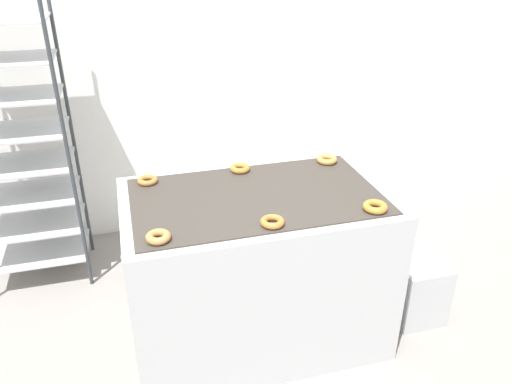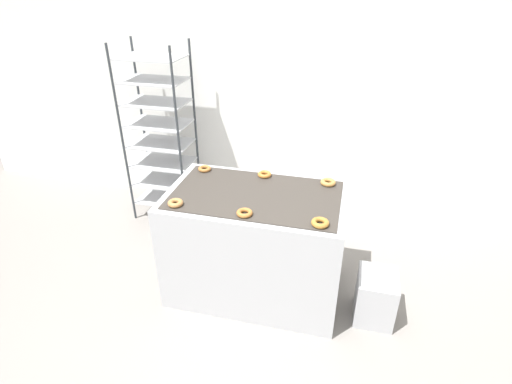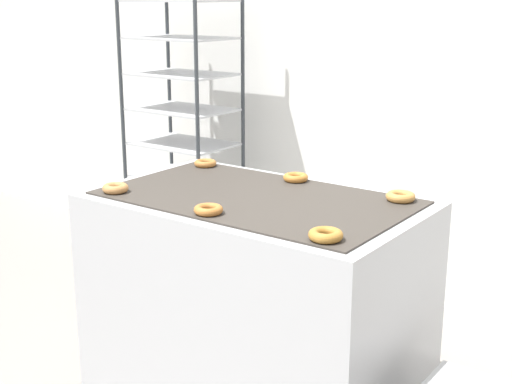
{
  "view_description": "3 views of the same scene",
  "coord_description": "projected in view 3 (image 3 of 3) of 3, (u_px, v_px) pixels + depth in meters",
  "views": [
    {
      "loc": [
        -0.62,
        -1.56,
        2.15
      ],
      "look_at": [
        0.0,
        0.68,
        0.96
      ],
      "focal_mm": 35.0,
      "sensor_mm": 36.0,
      "label": 1
    },
    {
      "loc": [
        0.66,
        -1.94,
        2.45
      ],
      "look_at": [
        0.0,
        0.68,
        0.96
      ],
      "focal_mm": 28.0,
      "sensor_mm": 36.0,
      "label": 2
    },
    {
      "loc": [
        1.72,
        -1.69,
        1.76
      ],
      "look_at": [
        0.0,
        0.68,
        0.96
      ],
      "focal_mm": 50.0,
      "sensor_mm": 36.0,
      "label": 3
    }
  ],
  "objects": [
    {
      "name": "wall_back",
      "position": [
        405.0,
        62.0,
        4.05
      ],
      "size": [
        8.0,
        0.05,
        2.8
      ],
      "color": "white",
      "rests_on": "ground_plane"
    },
    {
      "name": "fryer_machine",
      "position": [
        256.0,
        298.0,
        3.17
      ],
      "size": [
        1.41,
        0.86,
        0.94
      ],
      "color": "#B7BABF",
      "rests_on": "ground_plane"
    },
    {
      "name": "baking_rack_cart",
      "position": [
        183.0,
        127.0,
        4.53
      ],
      "size": [
        0.65,
        0.47,
        1.89
      ],
      "color": "#33383D",
      "rests_on": "ground_plane"
    },
    {
      "name": "donut_near_left",
      "position": [
        115.0,
        188.0,
        3.11
      ],
      "size": [
        0.11,
        0.11,
        0.04
      ],
      "primitive_type": "torus",
      "color": "#AE7641",
      "rests_on": "fryer_machine"
    },
    {
      "name": "donut_near_center",
      "position": [
        208.0,
        210.0,
        2.8
      ],
      "size": [
        0.12,
        0.12,
        0.03
      ],
      "primitive_type": "torus",
      "color": "#AB692E",
      "rests_on": "fryer_machine"
    },
    {
      "name": "donut_near_right",
      "position": [
        326.0,
        235.0,
        2.5
      ],
      "size": [
        0.12,
        0.12,
        0.04
      ],
      "primitive_type": "torus",
      "color": "#A7722D",
      "rests_on": "fryer_machine"
    },
    {
      "name": "donut_far_left",
      "position": [
        205.0,
        163.0,
        3.58
      ],
      "size": [
        0.11,
        0.11,
        0.03
      ],
      "primitive_type": "torus",
      "color": "#A76932",
      "rests_on": "fryer_machine"
    },
    {
      "name": "donut_far_center",
      "position": [
        296.0,
        177.0,
        3.29
      ],
      "size": [
        0.12,
        0.12,
        0.03
      ],
      "primitive_type": "torus",
      "color": "#B46F2D",
      "rests_on": "fryer_machine"
    },
    {
      "name": "donut_far_right",
      "position": [
        401.0,
        197.0,
        2.98
      ],
      "size": [
        0.12,
        0.12,
        0.04
      ],
      "primitive_type": "torus",
      "color": "#B8813F",
      "rests_on": "fryer_machine"
    }
  ]
}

